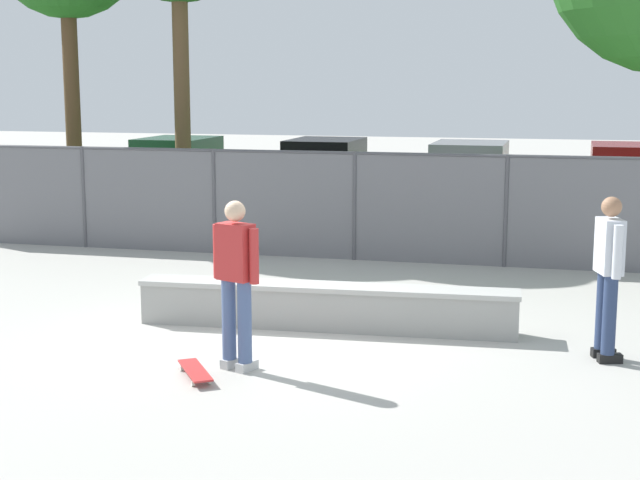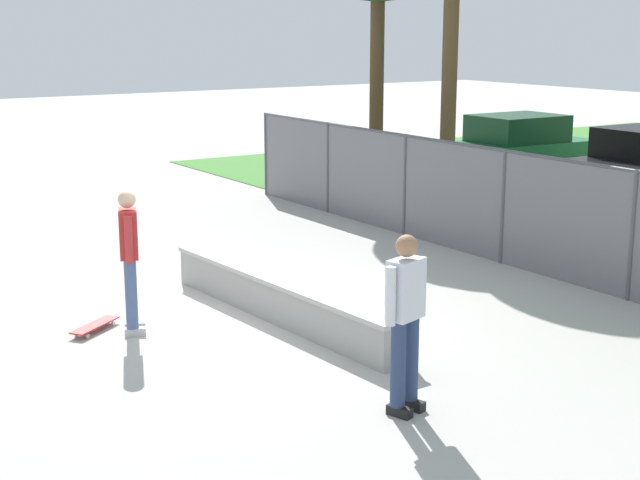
{
  "view_description": "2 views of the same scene",
  "coord_description": "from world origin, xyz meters",
  "px_view_note": "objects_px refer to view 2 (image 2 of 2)",
  "views": [
    {
      "loc": [
        3.3,
        -10.49,
        3.06
      ],
      "look_at": [
        0.55,
        0.45,
        1.13
      ],
      "focal_mm": 52.83,
      "sensor_mm": 36.0,
      "label": 1
    },
    {
      "loc": [
        10.8,
        -5.51,
        3.78
      ],
      "look_at": [
        0.78,
        1.04,
        1.04
      ],
      "focal_mm": 52.8,
      "sensor_mm": 36.0,
      "label": 2
    }
  ],
  "objects_px": {
    "concrete_ledge": "(281,298)",
    "skateboarder": "(130,255)",
    "bystander": "(406,316)",
    "skateboard": "(95,325)",
    "car_green": "(513,149)"
  },
  "relations": [
    {
      "from": "car_green",
      "to": "skateboard",
      "type": "bearing_deg",
      "value": -66.64
    },
    {
      "from": "concrete_ledge",
      "to": "car_green",
      "type": "height_order",
      "value": "car_green"
    },
    {
      "from": "concrete_ledge",
      "to": "skateboarder",
      "type": "xyz_separation_m",
      "value": [
        -0.52,
        -1.86,
        0.73
      ]
    },
    {
      "from": "skateboarder",
      "to": "car_green",
      "type": "xyz_separation_m",
      "value": [
        -5.77,
        12.22,
        -0.17
      ]
    },
    {
      "from": "bystander",
      "to": "skateboard",
      "type": "bearing_deg",
      "value": -157.91
    },
    {
      "from": "concrete_ledge",
      "to": "bystander",
      "type": "height_order",
      "value": "bystander"
    },
    {
      "from": "skateboarder",
      "to": "bystander",
      "type": "relative_size",
      "value": 1.0
    },
    {
      "from": "skateboarder",
      "to": "skateboard",
      "type": "height_order",
      "value": "skateboarder"
    },
    {
      "from": "skateboarder",
      "to": "skateboard",
      "type": "bearing_deg",
      "value": -132.03
    },
    {
      "from": "car_green",
      "to": "concrete_ledge",
      "type": "bearing_deg",
      "value": -58.71
    },
    {
      "from": "concrete_ledge",
      "to": "bystander",
      "type": "relative_size",
      "value": 2.61
    },
    {
      "from": "skateboard",
      "to": "bystander",
      "type": "height_order",
      "value": "bystander"
    },
    {
      "from": "skateboard",
      "to": "bystander",
      "type": "distance_m",
      "value": 4.58
    },
    {
      "from": "skateboarder",
      "to": "bystander",
      "type": "bearing_deg",
      "value": 18.98
    },
    {
      "from": "concrete_ledge",
      "to": "car_green",
      "type": "relative_size",
      "value": 1.12
    }
  ]
}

